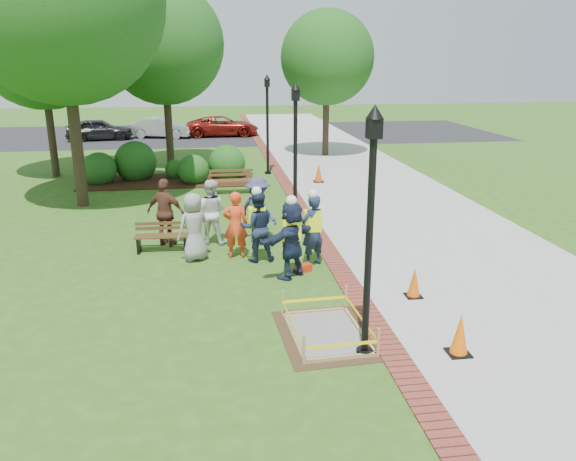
{
  "coord_description": "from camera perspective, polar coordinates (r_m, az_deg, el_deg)",
  "views": [
    {
      "loc": [
        -1.26,
        -11.41,
        4.93
      ],
      "look_at": [
        0.5,
        1.2,
        1.0
      ],
      "focal_mm": 35.0,
      "sensor_mm": 36.0,
      "label": 1
    }
  ],
  "objects": [
    {
      "name": "shrub_b",
      "position": [
        24.72,
        -15.1,
        5.06
      ],
      "size": [
        1.74,
        1.74,
        1.74
      ],
      "primitive_type": "sphere",
      "color": "#184614",
      "rests_on": "ground"
    },
    {
      "name": "cone_far",
      "position": [
        23.2,
        3.12,
        5.83
      ],
      "size": [
        0.41,
        0.41,
        0.8
      ],
      "color": "black",
      "rests_on": "ground"
    },
    {
      "name": "lamp_near",
      "position": [
        9.11,
        8.35,
        1.37
      ],
      "size": [
        0.28,
        0.28,
        4.26
      ],
      "color": "black",
      "rests_on": "ground"
    },
    {
      "name": "tree_far",
      "position": [
        25.96,
        -23.9,
        17.27
      ],
      "size": [
        5.57,
        5.57,
        8.4
      ],
      "color": "#3D2D1E",
      "rests_on": "ground"
    },
    {
      "name": "mulch_bed",
      "position": [
        23.98,
        -11.98,
        4.97
      ],
      "size": [
        7.0,
        3.0,
        0.05
      ],
      "primitive_type": "cube",
      "color": "#381E0F",
      "rests_on": "ground"
    },
    {
      "name": "cone_front",
      "position": [
        10.22,
        17.06,
        -10.17
      ],
      "size": [
        0.39,
        0.39,
        0.77
      ],
      "color": "black",
      "rests_on": "ground"
    },
    {
      "name": "casual_person_b",
      "position": [
        14.3,
        -5.35,
        0.57
      ],
      "size": [
        0.56,
        0.37,
        1.73
      ],
      "color": "#F33E1C",
      "rests_on": "ground"
    },
    {
      "name": "shrub_c",
      "position": [
        23.4,
        -9.5,
        4.76
      ],
      "size": [
        1.27,
        1.27,
        1.27
      ],
      "primitive_type": "sphere",
      "color": "#184614",
      "rests_on": "ground"
    },
    {
      "name": "casual_person_c",
      "position": [
        15.48,
        -7.88,
        1.88
      ],
      "size": [
        0.65,
        0.51,
        1.79
      ],
      "color": "silver",
      "rests_on": "ground"
    },
    {
      "name": "bench_near",
      "position": [
        15.24,
        -12.67,
        -1.19
      ],
      "size": [
        1.41,
        0.51,
        0.76
      ],
      "color": "brown",
      "rests_on": "ground"
    },
    {
      "name": "parked_car_b",
      "position": [
        37.43,
        -12.66,
        9.18
      ],
      "size": [
        2.79,
        4.61,
        1.4
      ],
      "primitive_type": "imported",
      "rotation": [
        0.0,
        0.0,
        1.34
      ],
      "color": "#A4A4A9",
      "rests_on": "ground"
    },
    {
      "name": "parked_car_a",
      "position": [
        37.35,
        -18.55,
        8.69
      ],
      "size": [
        2.51,
        4.68,
        1.45
      ],
      "primitive_type": "imported",
      "rotation": [
        0.0,
        0.0,
        1.7
      ],
      "color": "black",
      "rests_on": "ground"
    },
    {
      "name": "casual_person_a",
      "position": [
        14.25,
        -9.54,
        0.35
      ],
      "size": [
        0.66,
        0.58,
        1.74
      ],
      "color": "gray",
      "rests_on": "ground"
    },
    {
      "name": "shrub_e",
      "position": [
        24.57,
        -11.32,
        5.24
      ],
      "size": [
        0.86,
        0.86,
        0.86
      ],
      "primitive_type": "sphere",
      "color": "#184614",
      "rests_on": "ground"
    },
    {
      "name": "cone_back",
      "position": [
        12.31,
        12.7,
        -5.23
      ],
      "size": [
        0.35,
        0.35,
        0.68
      ],
      "color": "black",
      "rests_on": "ground"
    },
    {
      "name": "parked_car_c",
      "position": [
        37.6,
        -6.62,
        9.51
      ],
      "size": [
        1.95,
        4.35,
        1.41
      ],
      "primitive_type": "imported",
      "rotation": [
        0.0,
        0.0,
        1.59
      ],
      "color": "maroon",
      "rests_on": "ground"
    },
    {
      "name": "toolbox",
      "position": [
        13.52,
        1.6,
        -3.82
      ],
      "size": [
        0.42,
        0.33,
        0.19
      ],
      "primitive_type": "cube",
      "rotation": [
        0.0,
        0.0,
        0.36
      ],
      "color": "red",
      "rests_on": "ground"
    },
    {
      "name": "casual_person_d",
      "position": [
        15.48,
        -12.32,
        1.77
      ],
      "size": [
        0.7,
        0.59,
        1.86
      ],
      "color": "brown",
      "rests_on": "ground"
    },
    {
      "name": "ground",
      "position": [
        12.49,
        -1.52,
        -6.09
      ],
      "size": [
        100.0,
        100.0,
        0.0
      ],
      "primitive_type": "plane",
      "color": "#285116",
      "rests_on": "ground"
    },
    {
      "name": "bench_far",
      "position": [
        21.36,
        -5.71,
        4.51
      ],
      "size": [
        1.65,
        0.58,
        0.89
      ],
      "color": "brown",
      "rests_on": "ground"
    },
    {
      "name": "casual_person_e",
      "position": [
        15.45,
        -3.08,
        2.1
      ],
      "size": [
        0.69,
        0.68,
        1.85
      ],
      "color": "#363A5F",
      "rests_on": "ground"
    },
    {
      "name": "shrub_a",
      "position": [
        24.23,
        -18.49,
        4.53
      ],
      "size": [
        1.39,
        1.39,
        1.39
      ],
      "primitive_type": "sphere",
      "color": "#184614",
      "rests_on": "ground"
    },
    {
      "name": "hivis_worker_a",
      "position": [
        12.92,
        0.34,
        -0.69
      ],
      "size": [
        0.69,
        0.66,
        1.97
      ],
      "color": "#171B3E",
      "rests_on": "ground"
    },
    {
      "name": "lamp_mid",
      "position": [
        16.78,
        0.75,
        8.76
      ],
      "size": [
        0.28,
        0.28,
        4.26
      ],
      "color": "black",
      "rests_on": "ground"
    },
    {
      "name": "parking_lot",
      "position": [
        38.75,
        -6.11,
        9.76
      ],
      "size": [
        36.0,
        12.0,
        0.01
      ],
      "primitive_type": "cube",
      "color": "black",
      "rests_on": "ground"
    },
    {
      "name": "brick_edging",
      "position": [
        22.17,
        0.05,
        4.35
      ],
      "size": [
        0.5,
        60.0,
        0.03
      ],
      "primitive_type": "cube",
      "color": "maroon",
      "rests_on": "ground"
    },
    {
      "name": "sidewalk",
      "position": [
        22.84,
        8.18,
        4.54
      ],
      "size": [
        6.0,
        60.0,
        0.02
      ],
      "primitive_type": "cube",
      "color": "#9E9E99",
      "rests_on": "ground"
    },
    {
      "name": "tree_right",
      "position": [
        29.55,
        3.99,
        17.1
      ],
      "size": [
        4.72,
        4.72,
        7.29
      ],
      "color": "#3D2D1E",
      "rests_on": "ground"
    },
    {
      "name": "hivis_worker_c",
      "position": [
        13.99,
        -3.15,
        0.6
      ],
      "size": [
        0.59,
        0.4,
        1.92
      ],
      "color": "#191942",
      "rests_on": "ground"
    },
    {
      "name": "lamp_far",
      "position": [
        24.66,
        -2.11,
        11.44
      ],
      "size": [
        0.28,
        0.28,
        4.26
      ],
      "color": "black",
      "rests_on": "ground"
    },
    {
      "name": "shrub_d",
      "position": [
        24.12,
        -6.18,
        5.26
      ],
      "size": [
        1.55,
        1.55,
        1.55
      ],
      "primitive_type": "sphere",
      "color": "#184614",
      "rests_on": "ground"
    },
    {
      "name": "wet_concrete_pad",
      "position": [
        10.52,
        3.96,
        -9.4
      ],
      "size": [
        1.83,
        2.39,
        0.55
      ],
      "color": "#47331E",
      "rests_on": "ground"
    },
    {
      "name": "hivis_worker_b",
      "position": [
        13.69,
        2.5,
        0.25
      ],
      "size": [
        0.67,
        0.59,
        1.93
      ],
      "color": "#1C2F49",
      "rests_on": "ground"
    },
    {
      "name": "tree_left",
      "position": [
        20.34,
        -22.09,
        20.83
      ],
      "size": [
        6.53,
        6.53,
        9.92
      ],
      "color": "#3D2D1E",
      "rests_on": "ground"
    },
    {
      "name": "tree_back",
      "position": [
        26.8,
        -12.52,
        18.02
      ],
      "size": [
        5.35,
        5.35,
        8.2
      ],
      "color": "#3D2D1E",
      "rests_on": "ground"
    }
  ]
}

